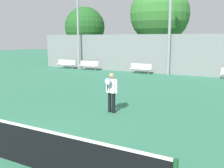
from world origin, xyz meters
The scene contains 8 objects.
tennis_player centered at (1.31, 4.93, 0.91)m, with size 0.55×0.43×1.62m.
bench_courtside_near centered at (-2.27, 16.33, 0.53)m, with size 1.84×0.40×0.86m.
bench_adjacent_court centered at (-10.27, 16.33, 0.53)m, with size 2.04×0.40×0.86m.
bench_by_gate centered at (-7.55, 16.33, 0.53)m, with size 1.97×0.40×0.86m.
light_pole_far_right centered at (-0.09, 16.96, 5.91)m, with size 0.90×0.60×9.77m.
back_fence centered at (0.00, 17.30, 1.66)m, with size 27.06×0.06×3.32m.
tree_green_tall centered at (-3.53, 24.29, 5.60)m, with size 6.49×6.49×8.85m.
tree_dark_dense centered at (-13.15, 23.74, 4.35)m, with size 5.02×5.02×6.88m.
Camera 1 is at (6.37, -4.05, 2.98)m, focal length 42.00 mm.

